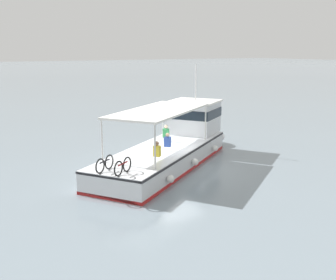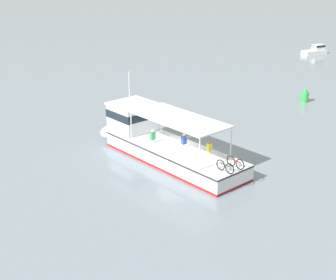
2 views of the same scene
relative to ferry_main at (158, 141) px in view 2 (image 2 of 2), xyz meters
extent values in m
plane|color=gray|center=(0.74, 1.23, -1.02)|extent=(400.00, 400.00, 0.00)
cube|color=silver|center=(1.35, 0.88, -0.47)|extent=(10.79, 8.60, 1.10)
ellipsoid|color=silver|center=(-3.83, -2.52, -0.47)|extent=(3.45, 3.67, 1.01)
cube|color=red|center=(1.35, 0.88, -0.92)|extent=(10.81, 8.63, 0.16)
cube|color=#2D2D33|center=(1.35, 0.88, 0.00)|extent=(10.82, 8.65, 0.10)
cube|color=silver|center=(-2.33, -1.53, 1.03)|extent=(3.67, 3.70, 1.90)
cube|color=#19232D|center=(-2.33, -1.53, 1.37)|extent=(3.73, 3.78, 0.56)
cube|color=white|center=(-2.33, -1.53, 2.04)|extent=(3.89, 3.92, 0.12)
cube|color=white|center=(1.73, 1.13, 2.13)|extent=(7.22, 6.14, 0.10)
cylinder|color=silver|center=(-0.24, -1.79, 1.08)|extent=(0.08, 0.08, 2.00)
cylinder|color=silver|center=(-1.73, 0.48, 1.08)|extent=(0.08, 0.08, 2.00)
cylinder|color=silver|center=(5.19, 1.78, 1.08)|extent=(0.08, 0.08, 2.00)
cylinder|color=silver|center=(3.70, 4.05, 1.08)|extent=(0.08, 0.08, 2.00)
cylinder|color=silver|center=(-2.58, -1.69, 3.20)|extent=(0.06, 0.06, 2.20)
sphere|color=white|center=(-2.47, 0.51, -0.52)|extent=(0.36, 0.36, 0.36)
sphere|color=white|center=(0.29, 2.32, -0.52)|extent=(0.36, 0.36, 0.36)
sphere|color=white|center=(2.89, 4.02, -0.52)|extent=(0.36, 0.36, 0.36)
torus|color=black|center=(5.40, 3.00, 0.41)|extent=(0.58, 0.41, 0.66)
torus|color=black|center=(5.99, 3.39, 0.41)|extent=(0.58, 0.41, 0.66)
cylinder|color=#232328|center=(5.70, 3.20, 0.53)|extent=(0.62, 0.43, 0.06)
torus|color=black|center=(4.91, 3.76, 0.41)|extent=(0.58, 0.41, 0.66)
torus|color=black|center=(5.50, 4.14, 0.41)|extent=(0.58, 0.41, 0.66)
cylinder|color=maroon|center=(5.20, 3.95, 0.53)|extent=(0.62, 0.43, 0.06)
cube|color=yellow|center=(2.93, 2.89, 0.54)|extent=(0.36, 0.39, 0.52)
sphere|color=#9E7051|center=(2.93, 2.89, 0.91)|extent=(0.20, 0.20, 0.20)
cube|color=#2D4CA5|center=(1.48, 1.51, 0.54)|extent=(0.36, 0.39, 0.52)
sphere|color=tan|center=(1.48, 1.51, 0.91)|extent=(0.20, 0.20, 0.20)
cube|color=#338C4C|center=(0.39, -0.41, 0.54)|extent=(0.36, 0.39, 0.52)
sphere|color=beige|center=(0.39, -0.41, 0.91)|extent=(0.20, 0.20, 0.20)
cube|color=white|center=(-32.61, 25.76, -0.74)|extent=(2.37, 3.83, 0.56)
cube|color=white|center=(-32.81, 26.35, -0.11)|extent=(1.50, 1.87, 0.70)
cube|color=#19232D|center=(-32.81, 26.35, 0.07)|extent=(1.52, 1.87, 0.28)
cylinder|color=green|center=(-10.84, 15.14, -0.57)|extent=(0.70, 0.70, 0.90)
cone|color=green|center=(-10.84, 15.14, 0.13)|extent=(0.42, 0.42, 0.50)
camera|label=1|loc=(12.25, 18.81, 5.22)|focal=43.43mm
camera|label=2|loc=(30.78, -3.80, 11.97)|focal=52.23mm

